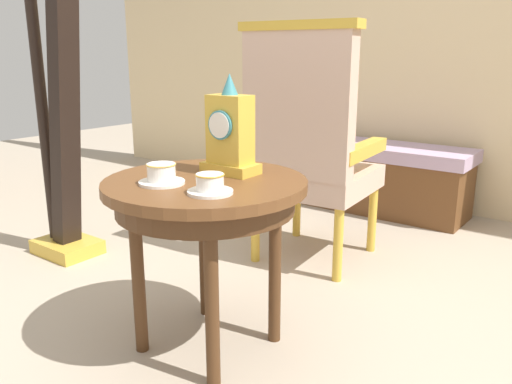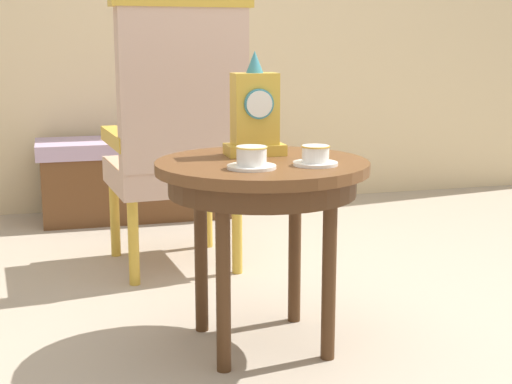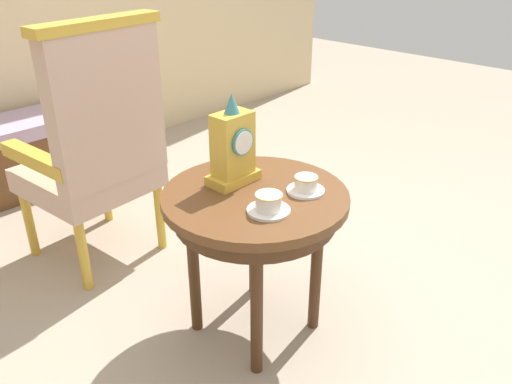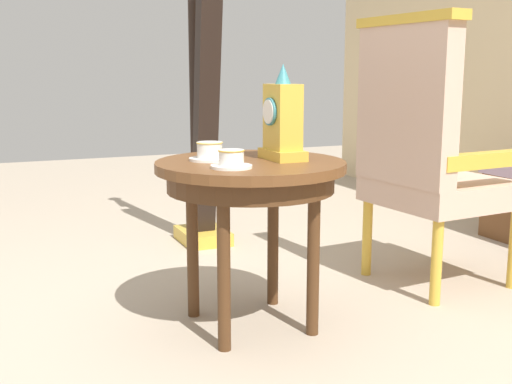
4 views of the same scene
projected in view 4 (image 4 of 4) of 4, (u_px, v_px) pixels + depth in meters
name	position (u px, v px, depth m)	size (l,w,h in m)	color
ground_plane	(245.00, 334.00, 2.26)	(10.00, 10.00, 0.00)	tan
side_table	(251.00, 182.00, 2.25)	(0.67, 0.67, 0.61)	brown
teacup_left	(210.00, 152.00, 2.24)	(0.15, 0.15, 0.07)	white
teacup_right	(231.00, 160.00, 2.06)	(0.14, 0.14, 0.06)	white
mantel_clock	(282.00, 122.00, 2.25)	(0.19, 0.11, 0.34)	gold
armchair	(425.00, 150.00, 2.68)	(0.58, 0.57, 1.14)	#CCA893
harp	(203.00, 108.00, 3.32)	(0.40, 0.24, 1.81)	gold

